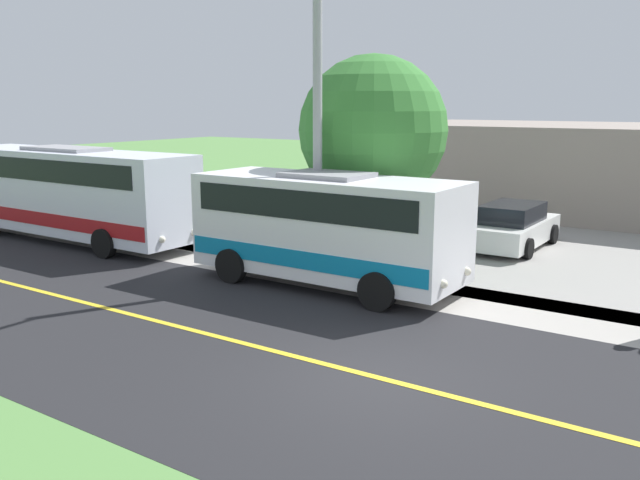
{
  "coord_description": "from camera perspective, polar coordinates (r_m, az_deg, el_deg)",
  "views": [
    {
      "loc": [
        9.45,
        5.22,
        4.59
      ],
      "look_at": [
        -3.5,
        -3.52,
        1.4
      ],
      "focal_mm": 37.8,
      "sensor_mm": 36.0,
      "label": 1
    }
  ],
  "objects": [
    {
      "name": "shuttle_bus_front",
      "position": [
        17.03,
        0.6,
        1.39
      ],
      "size": [
        2.72,
        7.09,
        2.89
      ],
      "color": "white",
      "rests_on": "ground"
    },
    {
      "name": "road_surface",
      "position": [
        11.73,
        4.8,
        -11.52
      ],
      "size": [
        8.0,
        100.0,
        0.01
      ],
      "primitive_type": "cube",
      "color": "black",
      "rests_on": "ground"
    },
    {
      "name": "road_centre_line",
      "position": [
        11.73,
        4.8,
        -11.49
      ],
      "size": [
        0.16,
        100.0,
        0.0
      ],
      "primitive_type": "cube",
      "color": "gold",
      "rests_on": "ground"
    },
    {
      "name": "ground_plane",
      "position": [
        11.74,
        4.8,
        -11.53
      ],
      "size": [
        120.0,
        120.0,
        0.0
      ],
      "primitive_type": "plane",
      "color": "#548442"
    },
    {
      "name": "street_light_pole",
      "position": [
        17.38,
        -0.44,
        11.26
      ],
      "size": [
        1.97,
        0.24,
        8.19
      ],
      "color": "#9E9EA3",
      "rests_on": "ground"
    },
    {
      "name": "tree_curbside",
      "position": [
        19.39,
        4.5,
        9.22
      ],
      "size": [
        4.24,
        4.24,
        5.95
      ],
      "color": "#4C3826",
      "rests_on": "ground"
    },
    {
      "name": "parked_car_near",
      "position": [
        22.46,
        16.01,
        1.08
      ],
      "size": [
        4.4,
        2.03,
        1.45
      ],
      "color": "white",
      "rests_on": "ground"
    },
    {
      "name": "transit_bus_rear",
      "position": [
        24.22,
        -20.49,
        4.03
      ],
      "size": [
        2.6,
        10.3,
        3.16
      ],
      "color": "silver",
      "rests_on": "ground"
    },
    {
      "name": "sidewalk",
      "position": [
        16.22,
        13.87,
        -5.24
      ],
      "size": [
        2.4,
        100.0,
        0.01
      ],
      "primitive_type": "cube",
      "color": "#9E9991",
      "rests_on": "ground"
    }
  ]
}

